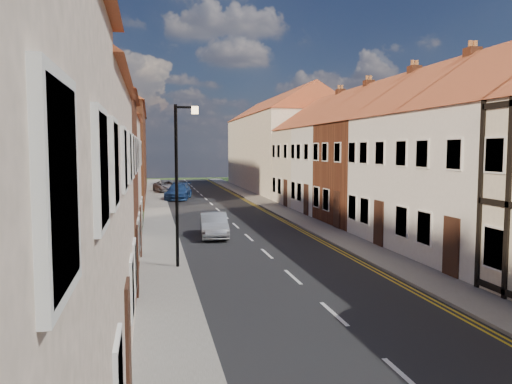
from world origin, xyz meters
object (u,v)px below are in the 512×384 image
object	(u,v)px
car_mid	(214,225)
car_distant	(167,187)
car_far	(179,191)
lamppost	(179,175)

from	to	relation	value
car_mid	car_distant	bearing A→B (deg)	96.58
car_mid	car_distant	size ratio (longest dim) A/B	0.82
car_mid	car_far	distance (m)	19.70
car_far	car_mid	bearing A→B (deg)	-76.56
car_mid	car_far	size ratio (longest dim) A/B	0.77
car_mid	car_far	xyz separation A→B (m)	(-0.69, 19.68, 0.09)
lamppost	car_far	bearing A→B (deg)	86.95
lamppost	car_distant	bearing A→B (deg)	88.95
lamppost	car_distant	world-z (taller)	lamppost
car_far	car_distant	xyz separation A→B (m)	(-0.79, 7.03, -0.08)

